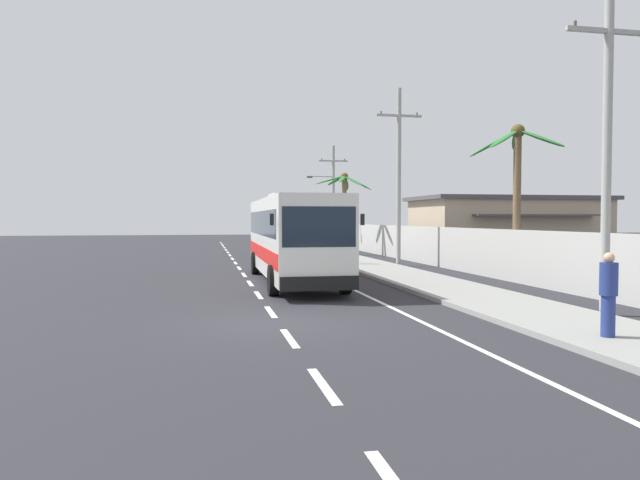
{
  "coord_description": "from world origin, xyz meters",
  "views": [
    {
      "loc": [
        -1.8,
        -14.29,
        2.58
      ],
      "look_at": [
        2.9,
        9.14,
        1.7
      ],
      "focal_mm": 32.66,
      "sensor_mm": 36.0,
      "label": 1
    }
  ],
  "objects_px": {
    "palm_nearest": "(344,197)",
    "pedestrian_near_kerb": "(608,293)",
    "coach_bus_foreground": "(292,235)",
    "utility_pole_mid": "(399,174)",
    "roadside_building": "(507,228)",
    "motorcycle_beside_bus": "(318,253)",
    "utility_pole_nearest": "(607,138)",
    "pedestrian_midwalk": "(353,247)",
    "palm_second": "(518,171)",
    "utility_pole_far": "(332,195)"
  },
  "relations": [
    {
      "from": "utility_pole_mid",
      "to": "palm_nearest",
      "type": "relative_size",
      "value": 1.64
    },
    {
      "from": "palm_second",
      "to": "utility_pole_far",
      "type": "bearing_deg",
      "value": 95.02
    },
    {
      "from": "coach_bus_foreground",
      "to": "roadside_building",
      "type": "distance_m",
      "value": 18.36
    },
    {
      "from": "utility_pole_nearest",
      "to": "palm_second",
      "type": "xyz_separation_m",
      "value": [
        2.03,
        7.93,
        -0.2
      ]
    },
    {
      "from": "utility_pole_far",
      "to": "pedestrian_near_kerb",
      "type": "bearing_deg",
      "value": -93.4
    },
    {
      "from": "motorcycle_beside_bus",
      "to": "pedestrian_midwalk",
      "type": "bearing_deg",
      "value": -39.29
    },
    {
      "from": "motorcycle_beside_bus",
      "to": "utility_pole_far",
      "type": "bearing_deg",
      "value": 74.37
    },
    {
      "from": "motorcycle_beside_bus",
      "to": "pedestrian_near_kerb",
      "type": "height_order",
      "value": "pedestrian_near_kerb"
    },
    {
      "from": "motorcycle_beside_bus",
      "to": "palm_second",
      "type": "distance_m",
      "value": 12.61
    },
    {
      "from": "pedestrian_midwalk",
      "to": "palm_second",
      "type": "distance_m",
      "value": 10.59
    },
    {
      "from": "pedestrian_midwalk",
      "to": "palm_nearest",
      "type": "distance_m",
      "value": 10.24
    },
    {
      "from": "palm_nearest",
      "to": "pedestrian_near_kerb",
      "type": "bearing_deg",
      "value": -93.1
    },
    {
      "from": "palm_second",
      "to": "roadside_building",
      "type": "relative_size",
      "value": 0.55
    },
    {
      "from": "palm_nearest",
      "to": "palm_second",
      "type": "height_order",
      "value": "palm_second"
    },
    {
      "from": "pedestrian_near_kerb",
      "to": "motorcycle_beside_bus",
      "type": "bearing_deg",
      "value": 151.56
    },
    {
      "from": "pedestrian_midwalk",
      "to": "roadside_building",
      "type": "xyz_separation_m",
      "value": [
        10.87,
        3.2,
        0.97
      ]
    },
    {
      "from": "pedestrian_near_kerb",
      "to": "utility_pole_mid",
      "type": "distance_m",
      "value": 19.92
    },
    {
      "from": "pedestrian_near_kerb",
      "to": "roadside_building",
      "type": "relative_size",
      "value": 0.15
    },
    {
      "from": "motorcycle_beside_bus",
      "to": "palm_second",
      "type": "bearing_deg",
      "value": -58.86
    },
    {
      "from": "coach_bus_foreground",
      "to": "pedestrian_midwalk",
      "type": "height_order",
      "value": "coach_bus_foreground"
    },
    {
      "from": "utility_pole_far",
      "to": "motorcycle_beside_bus",
      "type": "bearing_deg",
      "value": -105.63
    },
    {
      "from": "pedestrian_midwalk",
      "to": "roadside_building",
      "type": "bearing_deg",
      "value": -124.27
    },
    {
      "from": "utility_pole_far",
      "to": "roadside_building",
      "type": "height_order",
      "value": "utility_pole_far"
    },
    {
      "from": "coach_bus_foreground",
      "to": "utility_pole_mid",
      "type": "relative_size",
      "value": 1.26
    },
    {
      "from": "motorcycle_beside_bus",
      "to": "utility_pole_far",
      "type": "relative_size",
      "value": 0.23
    },
    {
      "from": "coach_bus_foreground",
      "to": "palm_nearest",
      "type": "bearing_deg",
      "value": 69.38
    },
    {
      "from": "utility_pole_mid",
      "to": "utility_pole_far",
      "type": "relative_size",
      "value": 1.13
    },
    {
      "from": "utility_pole_nearest",
      "to": "palm_second",
      "type": "relative_size",
      "value": 1.41
    },
    {
      "from": "utility_pole_far",
      "to": "palm_nearest",
      "type": "xyz_separation_m",
      "value": [
        -0.53,
        -6.24,
        -0.41
      ]
    },
    {
      "from": "utility_pole_mid",
      "to": "utility_pole_far",
      "type": "xyz_separation_m",
      "value": [
        -0.03,
        16.33,
        -0.46
      ]
    },
    {
      "from": "pedestrian_midwalk",
      "to": "roadside_building",
      "type": "relative_size",
      "value": 0.14
    },
    {
      "from": "motorcycle_beside_bus",
      "to": "utility_pole_far",
      "type": "xyz_separation_m",
      "value": [
        4.04,
        14.45,
        3.88
      ]
    },
    {
      "from": "motorcycle_beside_bus",
      "to": "palm_second",
      "type": "height_order",
      "value": "palm_second"
    },
    {
      "from": "pedestrian_near_kerb",
      "to": "utility_pole_nearest",
      "type": "height_order",
      "value": "utility_pole_nearest"
    },
    {
      "from": "coach_bus_foreground",
      "to": "motorcycle_beside_bus",
      "type": "height_order",
      "value": "coach_bus_foreground"
    },
    {
      "from": "pedestrian_near_kerb",
      "to": "roadside_building",
      "type": "distance_m",
      "value": 25.46
    },
    {
      "from": "pedestrian_near_kerb",
      "to": "palm_nearest",
      "type": "distance_m",
      "value": 29.71
    },
    {
      "from": "motorcycle_beside_bus",
      "to": "roadside_building",
      "type": "height_order",
      "value": "roadside_building"
    },
    {
      "from": "pedestrian_near_kerb",
      "to": "palm_nearest",
      "type": "height_order",
      "value": "palm_nearest"
    },
    {
      "from": "utility_pole_mid",
      "to": "palm_second",
      "type": "distance_m",
      "value": 8.69
    },
    {
      "from": "pedestrian_near_kerb",
      "to": "utility_pole_mid",
      "type": "height_order",
      "value": "utility_pole_mid"
    },
    {
      "from": "pedestrian_near_kerb",
      "to": "pedestrian_midwalk",
      "type": "relative_size",
      "value": 1.04
    },
    {
      "from": "coach_bus_foreground",
      "to": "palm_second",
      "type": "height_order",
      "value": "palm_second"
    },
    {
      "from": "pedestrian_midwalk",
      "to": "utility_pole_far",
      "type": "height_order",
      "value": "utility_pole_far"
    },
    {
      "from": "pedestrian_midwalk",
      "to": "utility_pole_mid",
      "type": "bearing_deg",
      "value": -152.7
    },
    {
      "from": "coach_bus_foreground",
      "to": "roadside_building",
      "type": "bearing_deg",
      "value": 33.73
    },
    {
      "from": "motorcycle_beside_bus",
      "to": "utility_pole_nearest",
      "type": "bearing_deg",
      "value": -77.06
    },
    {
      "from": "coach_bus_foreground",
      "to": "roadside_building",
      "type": "relative_size",
      "value": 1.03
    },
    {
      "from": "utility_pole_nearest",
      "to": "utility_pole_mid",
      "type": "relative_size",
      "value": 0.94
    },
    {
      "from": "motorcycle_beside_bus",
      "to": "utility_pole_mid",
      "type": "bearing_deg",
      "value": -24.79
    }
  ]
}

